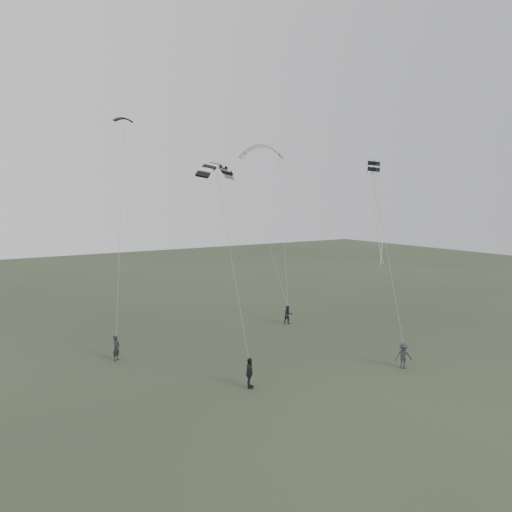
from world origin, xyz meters
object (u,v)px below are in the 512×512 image
flyer_far (404,356)px  kite_pale_large (262,146)px  flyer_left (116,348)px  kite_dark_small (123,118)px  flyer_right (288,315)px  flyer_center (250,373)px  kite_striped (217,165)px  kite_box (374,166)px

flyer_far → kite_pale_large: 23.67m
flyer_left → kite_dark_small: 16.09m
flyer_right → flyer_center: 14.34m
kite_dark_small → kite_pale_large: bearing=9.2°
flyer_center → kite_pale_large: kite_pale_large is taller
kite_striped → kite_dark_small: bearing=79.8°
flyer_right → flyer_far: bearing=-72.6°
kite_box → flyer_right: bearing=105.7°
kite_striped → kite_box: bearing=-26.1°
kite_dark_small → flyer_right: bearing=-17.5°
flyer_far → kite_dark_small: size_ratio=1.16×
flyer_far → kite_box: bearing=87.8°
flyer_far → kite_dark_small: bearing=156.6°
kite_dark_small → flyer_center: bearing=-83.7°
flyer_center → kite_striped: 12.38m
kite_dark_small → kite_box: size_ratio=1.85×
kite_pale_large → flyer_far: bearing=-72.9°
flyer_far → flyer_center: bearing=-164.5°
flyer_right → flyer_center: bearing=-115.2°
flyer_center → flyer_far: (9.61, -2.43, -0.05)m
flyer_center → kite_box: (14.12, 4.81, 11.90)m
kite_dark_small → kite_pale_large: (13.86, 3.05, -0.95)m
flyer_left → kite_dark_small: size_ratio=1.19×
flyer_right → kite_pale_large: 15.67m
flyer_far → kite_pale_large: size_ratio=0.39×
flyer_right → flyer_center: size_ratio=0.89×
kite_dark_small → kite_pale_large: size_ratio=0.33×
flyer_far → kite_box: size_ratio=2.15×
flyer_left → flyer_far: size_ratio=1.03×
flyer_center → kite_box: kite_box is taller
kite_box → kite_dark_small: bearing=131.6°
flyer_far → kite_striped: kite_striped is taller
flyer_center → kite_pale_large: 24.60m
flyer_center → kite_box: 19.08m
flyer_left → flyer_far: bearing=-79.7°
flyer_center → kite_striped: bearing=34.5°
kite_dark_small → kite_box: 18.70m
flyer_left → kite_box: size_ratio=2.21×
kite_striped → flyer_right: bearing=3.0°
flyer_far → kite_striped: bearing=172.4°
kite_dark_small → kite_striped: (2.72, -8.80, -3.64)m
flyer_center → kite_striped: size_ratio=0.53×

